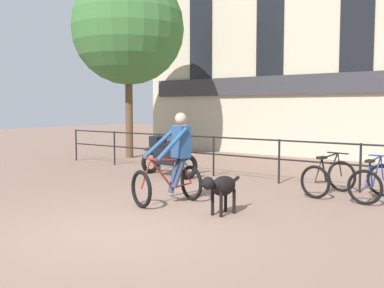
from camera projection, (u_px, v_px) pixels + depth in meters
ground_plane at (116, 232)px, 6.49m from camera, size 60.00×60.00×0.00m
canal_railing at (279, 154)px, 10.55m from camera, size 15.05×0.05×1.05m
building_facade at (361, 3)px, 14.77m from camera, size 18.00×0.72×10.50m
cyclist_with_bike at (173, 163)px, 8.38m from camera, size 0.99×1.32×1.70m
dog at (221, 187)px, 7.47m from camera, size 0.34×0.97×0.69m
parked_motorcycle at (168, 155)px, 11.68m from camera, size 1.64×0.83×1.35m
parked_bicycle_near_lamp at (329, 178)px, 9.19m from camera, size 0.83×1.20×0.86m
parked_bicycle_mid_left at (374, 182)px, 8.65m from camera, size 0.71×1.14×0.86m
tree_canalside_left at (128, 29)px, 15.65m from camera, size 3.92×3.92×6.51m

